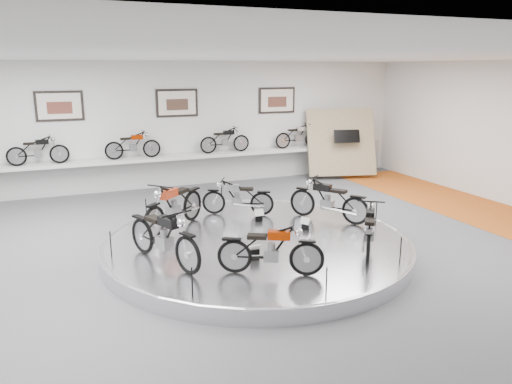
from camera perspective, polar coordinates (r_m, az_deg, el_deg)
name	(u,v)px	position (r m, az deg, el deg)	size (l,w,h in m)	color
floor	(263,257)	(10.35, 0.76, -7.42)	(16.00, 16.00, 0.00)	#545457
ceiling	(263,56)	(9.64, 0.84, 15.30)	(16.00, 16.00, 0.00)	white
wall_back	(178,125)	(16.40, -8.95, 7.59)	(16.00, 16.00, 0.00)	silver
orange_carpet_strip	(506,220)	(14.32, 26.69, -2.83)	(2.40, 12.60, 0.01)	#BA4C16
dado_band	(179,169)	(16.61, -8.74, 2.61)	(15.68, 0.04, 1.10)	#BCBCBA
display_platform	(257,245)	(10.56, 0.12, -6.11)	(6.40, 6.40, 0.30)	silver
platform_rim	(257,240)	(10.52, 0.12, -5.50)	(6.40, 6.40, 0.10)	#B2B2BA
shelf	(181,157)	(16.26, -8.57, 3.98)	(11.00, 0.55, 0.10)	silver
poster_left	(59,106)	(15.86, -21.55, 9.13)	(1.35, 0.06, 0.88)	white
poster_center	(177,103)	(16.31, -9.01, 10.02)	(1.35, 0.06, 0.88)	white
poster_right	(277,100)	(17.46, 2.41, 10.43)	(1.35, 0.06, 0.88)	white
display_panel	(341,142)	(17.85, 9.70, 5.64)	(2.40, 0.12, 2.40)	tan
shelf_bike_a	(38,152)	(15.74, -23.65, 4.18)	(1.22, 0.42, 0.73)	black
shelf_bike_b	(133,147)	(15.90, -13.89, 5.03)	(1.22, 0.42, 0.73)	#8A2000
shelf_bike_c	(225,142)	(16.61, -3.57, 5.77)	(1.22, 0.42, 0.73)	black
shelf_bike_d	(298,137)	(17.65, 4.80, 6.24)	(1.22, 0.42, 0.73)	#B4B5B9
bike_a	(328,200)	(11.74, 8.27, -0.87)	(1.69, 0.60, 0.99)	black
bike_b	(238,197)	(12.08, -2.11, -0.60)	(1.49, 0.53, 0.88)	#B4B5B9
bike_c	(174,205)	(11.07, -9.37, -1.53)	(1.88, 0.66, 1.10)	#B03315
bike_d	(164,236)	(9.22, -10.52, -4.92)	(1.80, 0.63, 1.06)	black
bike_e	(270,249)	(8.60, 1.66, -6.55)	(1.57, 0.55, 0.92)	#8A2000
bike_f	(369,229)	(9.87, 12.84, -4.15)	(1.58, 0.56, 0.93)	black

